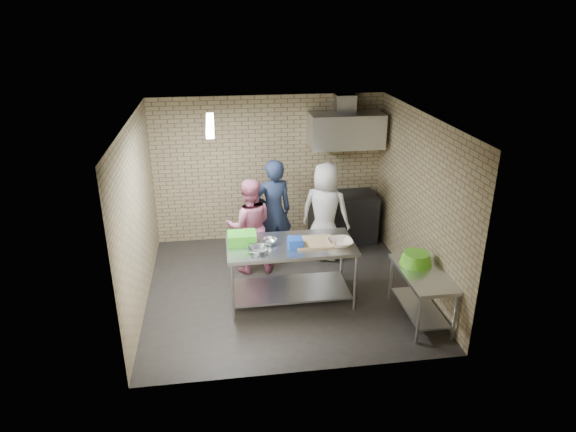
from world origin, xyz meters
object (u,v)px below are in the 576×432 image
object	(u,v)px
stove	(343,217)
bottle_green	(367,132)
man_navy	(273,212)
woman_white	(325,212)
bottle_red	(346,132)
prep_table	(291,272)
green_basin	(416,258)
woman_pink	(249,226)
side_counter	(421,295)
green_crate	(242,238)
blue_tub	(295,243)

from	to	relation	value
stove	bottle_green	size ratio (longest dim) A/B	8.00
man_navy	woman_white	size ratio (longest dim) A/B	1.05
stove	bottle_red	xyz separation A→B (m)	(0.05, 0.24, 1.58)
prep_table	woman_white	size ratio (longest dim) A/B	1.07
prep_table	green_basin	world-z (taller)	prep_table
bottle_red	woman_pink	bearing A→B (deg)	-147.20
bottle_red	man_navy	size ratio (longest dim) A/B	0.10
bottle_green	woman_white	size ratio (longest dim) A/B	0.09
green_basin	woman_pink	xyz separation A→B (m)	(-2.25, 1.54, -0.03)
side_counter	woman_pink	world-z (taller)	woman_pink
bottle_green	man_navy	xyz separation A→B (m)	(-1.84, -0.91, -1.10)
green_crate	bottle_green	xyz separation A→B (m)	(2.44, 2.10, 1.00)
prep_table	green_basin	bearing A→B (deg)	-16.73
bottle_red	bottle_green	xyz separation A→B (m)	(0.40, 0.00, -0.01)
green_basin	bottle_red	xyz separation A→B (m)	(-0.38, 2.74, 1.19)
prep_table	green_basin	distance (m)	1.83
green_crate	woman_pink	world-z (taller)	woman_pink
prep_table	woman_white	distance (m)	1.59
woman_pink	side_counter	bearing A→B (deg)	141.10
blue_tub	man_navy	bearing A→B (deg)	96.20
side_counter	man_navy	bearing A→B (deg)	131.53
side_counter	blue_tub	world-z (taller)	blue_tub
woman_pink	woman_white	world-z (taller)	woman_white
side_counter	bottle_red	world-z (taller)	bottle_red
side_counter	stove	bearing A→B (deg)	99.29
prep_table	man_navy	bearing A→B (deg)	94.51
bottle_green	blue_tub	bearing A→B (deg)	-125.99
side_counter	woman_white	bearing A→B (deg)	114.39
prep_table	woman_white	bearing A→B (deg)	58.79
side_counter	blue_tub	bearing A→B (deg)	158.46
green_crate	woman_pink	distance (m)	0.94
green_crate	bottle_green	world-z (taller)	bottle_green
woman_white	green_basin	bearing A→B (deg)	144.94
bottle_green	side_counter	bearing A→B (deg)	-90.00
stove	side_counter	bearing A→B (deg)	-80.71
side_counter	bottle_green	xyz separation A→B (m)	(0.00, 2.99, 1.64)
prep_table	stove	world-z (taller)	prep_table
side_counter	bottle_red	distance (m)	3.44
woman_pink	woman_white	bearing A→B (deg)	-168.21
blue_tub	green_basin	xyz separation A→B (m)	(1.67, -0.42, -0.16)
stove	woman_white	size ratio (longest dim) A/B	0.69
bottle_red	stove	bearing A→B (deg)	-101.77
bottle_red	man_navy	xyz separation A→B (m)	(-1.44, -0.91, -1.12)
blue_tub	woman_pink	size ratio (longest dim) A/B	0.13
stove	man_navy	world-z (taller)	man_navy
side_counter	man_navy	xyz separation A→B (m)	(-1.84, 2.08, 0.54)
bottle_green	woman_white	xyz separation A→B (m)	(-0.94, -0.91, -1.15)
side_counter	bottle_green	bearing A→B (deg)	90.00
side_counter	man_navy	distance (m)	2.83
green_crate	blue_tub	xyz separation A→B (m)	(0.75, -0.22, -0.02)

